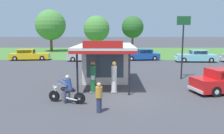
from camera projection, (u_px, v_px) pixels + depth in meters
name	position (u px, v px, depth m)	size (l,w,h in m)	color
ground_plane	(127.00, 96.00, 14.09)	(300.00, 300.00, 0.00)	#424247
grass_verge_strip	(118.00, 52.00, 43.73)	(120.00, 24.00, 0.01)	#477A33
service_station_kiosk	(106.00, 60.00, 18.14)	(4.12, 6.73, 3.40)	silver
gas_pump_nearside	(93.00, 79.00, 14.70)	(0.44, 0.44, 2.08)	slate
gas_pump_offside	(114.00, 79.00, 14.69)	(0.44, 0.44, 2.06)	slate
motorcycle_with_rider	(67.00, 91.00, 12.73)	(2.15, 0.86, 1.58)	black
parked_car_back_row_centre	(196.00, 56.00, 29.95)	(5.30, 2.10, 1.55)	#7AC6D1
parked_car_back_row_centre_left	(86.00, 56.00, 30.75)	(5.38, 2.03, 1.53)	#B7B7BC
parked_car_back_row_centre_right	(29.00, 55.00, 31.87)	(5.62, 2.47, 1.50)	gold
parked_car_back_row_far_right	(142.00, 55.00, 31.78)	(5.08, 2.30, 1.50)	#19479E
bystander_standing_back_lot	(99.00, 97.00, 11.19)	(0.34, 0.34, 1.51)	#2D3351
tree_oak_right	(51.00, 25.00, 44.88)	(5.92, 5.92, 8.16)	brown
tree_oak_distant_spare	(133.00, 27.00, 45.99)	(4.40, 4.40, 7.00)	brown
tree_oak_far_right	(97.00, 29.00, 43.79)	(4.95, 4.95, 6.92)	brown
roadside_pole_sign	(183.00, 37.00, 18.69)	(1.10, 0.12, 5.16)	black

